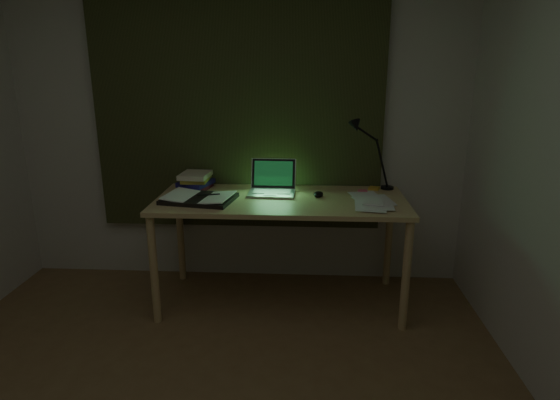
# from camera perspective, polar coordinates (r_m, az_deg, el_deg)

# --- Properties ---
(wall_back) EXTENTS (3.50, 0.00, 2.50)m
(wall_back) POSITION_cam_1_polar(r_m,az_deg,el_deg) (3.67, -5.03, 9.10)
(wall_back) COLOR beige
(wall_back) RESTS_ON ground
(curtain) EXTENTS (2.20, 0.06, 2.00)m
(curtain) POSITION_cam_1_polar(r_m,az_deg,el_deg) (3.61, -5.20, 12.17)
(curtain) COLOR #2E3319
(curtain) RESTS_ON wall_back
(desk) EXTENTS (1.75, 0.76, 0.80)m
(desk) POSITION_cam_1_polar(r_m,az_deg,el_deg) (3.41, 0.12, -6.26)
(desk) COLOR tan
(desk) RESTS_ON floor
(laptop) EXTENTS (0.34, 0.38, 0.24)m
(laptop) POSITION_cam_1_polar(r_m,az_deg,el_deg) (3.34, -1.05, 2.65)
(laptop) COLOR #B9B9BE
(laptop) RESTS_ON desk
(open_textbook) EXTENTS (0.52, 0.41, 0.04)m
(open_textbook) POSITION_cam_1_polar(r_m,az_deg,el_deg) (3.26, -9.83, 0.26)
(open_textbook) COLOR white
(open_textbook) RESTS_ON desk
(book_stack) EXTENTS (0.24, 0.27, 0.13)m
(book_stack) POSITION_cam_1_polar(r_m,az_deg,el_deg) (3.57, -10.15, 2.35)
(book_stack) COLOR white
(book_stack) RESTS_ON desk
(loose_papers) EXTENTS (0.39, 0.40, 0.02)m
(loose_papers) POSITION_cam_1_polar(r_m,az_deg,el_deg) (3.22, 10.36, -0.16)
(loose_papers) COLOR silver
(loose_papers) RESTS_ON desk
(mouse) EXTENTS (0.09, 0.11, 0.04)m
(mouse) POSITION_cam_1_polar(r_m,az_deg,el_deg) (3.32, 4.70, 0.71)
(mouse) COLOR black
(mouse) RESTS_ON desk
(sticky_yellow) EXTENTS (0.10, 0.10, 0.02)m
(sticky_yellow) POSITION_cam_1_polar(r_m,az_deg,el_deg) (3.58, 11.39, 1.42)
(sticky_yellow) COLOR gold
(sticky_yellow) RESTS_ON desk
(sticky_pink) EXTENTS (0.07, 0.07, 0.01)m
(sticky_pink) POSITION_cam_1_polar(r_m,az_deg,el_deg) (3.48, 10.03, 1.03)
(sticky_pink) COLOR #FF637E
(sticky_pink) RESTS_ON desk
(desk_lamp) EXTENTS (0.35, 0.28, 0.51)m
(desk_lamp) POSITION_cam_1_polar(r_m,az_deg,el_deg) (3.56, 13.18, 5.33)
(desk_lamp) COLOR black
(desk_lamp) RESTS_ON desk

